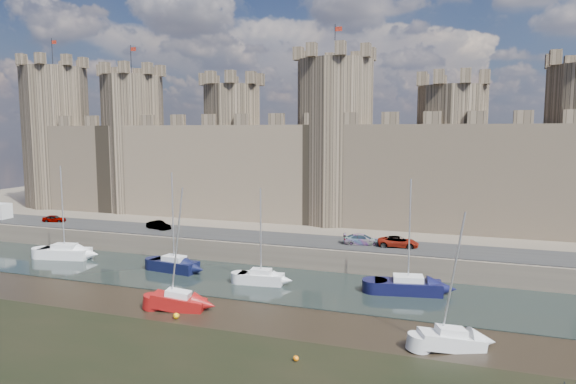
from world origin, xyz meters
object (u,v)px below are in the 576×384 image
car_0 (54,219)px  car_3 (398,242)px  sailboat_3 (408,286)px  sailboat_4 (178,301)px  sailboat_1 (174,264)px  car_1 (158,225)px  sailboat_2 (261,277)px  sailboat_0 (65,252)px  car_2 (362,240)px  sailboat_5 (451,339)px

car_0 → car_3: size_ratio=0.70×
sailboat_3 → sailboat_4: size_ratio=1.02×
sailboat_1 → sailboat_3: sailboat_1 is taller
car_1 → sailboat_2: bearing=-103.3°
car_3 → sailboat_0: (-39.19, -8.78, -2.27)m
car_1 → car_3: car_3 is taller
car_3 → sailboat_3: bearing=-173.1°
car_0 → car_3: 49.07m
car_0 → sailboat_0: bearing=-147.4°
car_2 → sailboat_4: sailboat_4 is taller
car_0 → sailboat_5: bearing=-126.2°
sailboat_3 → sailboat_1: bearing=171.0°
sailboat_1 → sailboat_5: bearing=-13.9°
car_2 → sailboat_0: 36.23m
car_3 → car_1: bearing=83.2°
car_2 → sailboat_2: (-8.30, -10.65, -2.34)m
car_3 → sailboat_3: size_ratio=0.41×
sailboat_0 → sailboat_1: bearing=-13.8°
car_1 → sailboat_4: bearing=-126.8°
car_3 → sailboat_2: 16.54m
car_3 → sailboat_1: sailboat_1 is taller
car_0 → sailboat_2: size_ratio=0.32×
car_1 → sailboat_5: 43.45m
sailboat_0 → car_3: bearing=1.3°
car_3 → sailboat_4: size_ratio=0.42×
sailboat_1 → sailboat_2: sailboat_1 is taller
car_0 → car_2: (44.97, -0.07, 0.09)m
car_1 → sailboat_1: 12.88m
car_3 → sailboat_2: sailboat_2 is taller
car_1 → car_2: size_ratio=0.83×
sailboat_1 → sailboat_4: bearing=-49.9°
car_0 → car_2: size_ratio=0.73×
sailboat_0 → sailboat_4: (22.77, -11.19, -0.08)m
car_1 → car_2: car_2 is taller
sailboat_5 → car_1: bearing=128.2°
car_3 → sailboat_5: 21.78m
car_1 → sailboat_0: bearing=155.9°
car_2 → sailboat_2: sailboat_2 is taller
sailboat_0 → sailboat_5: size_ratio=1.13×
sailboat_2 → sailboat_3: sailboat_3 is taller
sailboat_1 → sailboat_2: bearing=0.2°
sailboat_0 → sailboat_5: sailboat_0 is taller
sailboat_0 → car_0: bearing=127.0°
sailboat_3 → sailboat_4: bearing=-159.3°
sailboat_5 → car_2: bearing=93.9°
car_2 → sailboat_1: bearing=105.4°
car_2 → car_3: size_ratio=0.96×
sailboat_3 → sailboat_4: sailboat_3 is taller
car_0 → car_3: car_3 is taller
car_0 → sailboat_1: 27.49m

